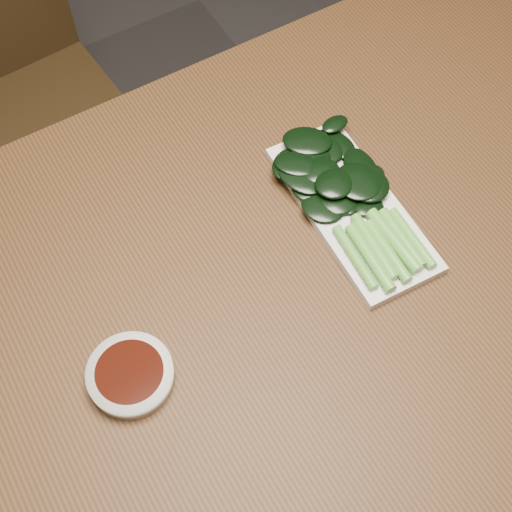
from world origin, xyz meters
The scene contains 6 objects.
ground centered at (0.00, 0.00, 0.00)m, with size 6.00×6.00×0.00m, color #2F2C2C.
table centered at (0.00, 0.00, 0.68)m, with size 1.40×0.80×0.75m.
chair_far centered at (-0.16, 0.75, 0.49)m, with size 0.44×0.44×0.89m.
sauce_bowl centered at (-0.22, -0.02, 0.76)m, with size 0.10×0.10×0.03m.
serving_plate centered at (0.15, 0.04, 0.76)m, with size 0.14×0.29×0.01m.
gai_lan centered at (0.15, 0.07, 0.77)m, with size 0.15×0.30×0.02m.
Camera 1 is at (-0.25, -0.36, 1.57)m, focal length 50.00 mm.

